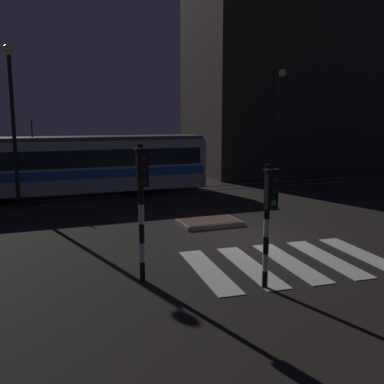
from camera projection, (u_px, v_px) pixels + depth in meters
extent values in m
plane|color=black|center=(243.00, 238.00, 15.50)|extent=(120.00, 120.00, 0.00)
cube|color=#59595E|center=(162.00, 193.00, 24.59)|extent=(80.00, 0.12, 0.03)
cube|color=#59595E|center=(155.00, 189.00, 25.91)|extent=(80.00, 0.12, 0.03)
cube|color=silver|center=(208.00, 271.00, 12.11)|extent=(0.99, 3.73, 0.02)
cube|color=silver|center=(250.00, 266.00, 12.47)|extent=(0.99, 3.73, 0.02)
cube|color=silver|center=(289.00, 262.00, 12.82)|extent=(0.99, 3.73, 0.02)
cube|color=silver|center=(326.00, 258.00, 13.18)|extent=(0.99, 3.73, 0.02)
cube|color=silver|center=(362.00, 255.00, 13.53)|extent=(0.99, 3.73, 0.02)
cube|color=slate|center=(209.00, 222.00, 17.43)|extent=(2.41, 1.52, 0.16)
cube|color=brown|center=(209.00, 220.00, 17.41)|extent=(2.17, 1.36, 0.02)
cylinder|color=black|center=(265.00, 279.00, 10.88)|extent=(0.14, 0.14, 0.45)
cylinder|color=white|center=(265.00, 262.00, 10.80)|extent=(0.14, 0.14, 0.45)
cylinder|color=black|center=(266.00, 245.00, 10.73)|extent=(0.14, 0.14, 0.45)
cylinder|color=white|center=(266.00, 228.00, 10.65)|extent=(0.14, 0.14, 0.45)
cylinder|color=black|center=(267.00, 210.00, 10.58)|extent=(0.14, 0.14, 0.45)
cylinder|color=white|center=(267.00, 192.00, 10.50)|extent=(0.14, 0.14, 0.45)
cylinder|color=black|center=(268.00, 174.00, 10.43)|extent=(0.14, 0.14, 0.45)
cube|color=black|center=(271.00, 190.00, 10.33)|extent=(0.28, 0.20, 0.90)
sphere|color=black|center=(274.00, 179.00, 10.19)|extent=(0.14, 0.14, 0.14)
sphere|color=black|center=(274.00, 191.00, 10.23)|extent=(0.14, 0.14, 0.14)
sphere|color=green|center=(273.00, 203.00, 10.28)|extent=(0.14, 0.14, 0.14)
cube|color=black|center=(272.00, 170.00, 10.25)|extent=(0.36, 0.24, 0.04)
cylinder|color=black|center=(143.00, 271.00, 11.36)|extent=(0.14, 0.14, 0.51)
cylinder|color=white|center=(142.00, 252.00, 11.27)|extent=(0.14, 0.14, 0.51)
cylinder|color=black|center=(142.00, 233.00, 11.19)|extent=(0.14, 0.14, 0.51)
cylinder|color=white|center=(141.00, 214.00, 11.10)|extent=(0.14, 0.14, 0.51)
cylinder|color=black|center=(141.00, 194.00, 11.02)|extent=(0.14, 0.14, 0.51)
cylinder|color=white|center=(141.00, 175.00, 10.93)|extent=(0.14, 0.14, 0.51)
cylinder|color=black|center=(140.00, 154.00, 10.85)|extent=(0.14, 0.14, 0.51)
cube|color=black|center=(142.00, 169.00, 10.75)|extent=(0.28, 0.20, 0.90)
sphere|color=black|center=(143.00, 158.00, 10.60)|extent=(0.14, 0.14, 0.14)
sphere|color=black|center=(143.00, 169.00, 10.65)|extent=(0.14, 0.14, 0.14)
sphere|color=black|center=(143.00, 180.00, 10.69)|extent=(0.14, 0.14, 0.14)
cube|color=black|center=(142.00, 149.00, 10.66)|extent=(0.36, 0.24, 0.04)
cylinder|color=black|center=(272.00, 131.00, 26.00)|extent=(0.18, 0.18, 6.93)
cylinder|color=black|center=(278.00, 72.00, 25.02)|extent=(0.10, 0.90, 0.10)
sphere|color=#F9E08C|center=(282.00, 73.00, 24.62)|extent=(0.44, 0.44, 0.44)
cylinder|color=black|center=(14.00, 131.00, 19.98)|extent=(0.18, 0.18, 7.30)
cylinder|color=black|center=(8.00, 49.00, 18.97)|extent=(0.10, 0.90, 0.10)
sphere|color=#F9E08C|center=(8.00, 49.00, 18.57)|extent=(0.44, 0.44, 0.44)
cube|color=#B2BCC1|center=(76.00, 166.00, 23.34)|extent=(14.14, 2.50, 2.70)
cube|color=blue|center=(79.00, 175.00, 22.23)|extent=(13.86, 0.04, 0.44)
cube|color=blue|center=(74.00, 169.00, 24.57)|extent=(13.86, 0.04, 0.44)
cube|color=black|center=(78.00, 159.00, 22.10)|extent=(13.44, 0.03, 0.90)
cube|color=#4C4C51|center=(75.00, 138.00, 23.10)|extent=(13.86, 2.30, 0.20)
cylinder|color=#262628|center=(32.00, 129.00, 22.26)|extent=(0.08, 0.08, 1.00)
cube|color=black|center=(146.00, 189.00, 24.97)|extent=(2.20, 2.00, 0.35)
sphere|color=#F9F2CC|center=(199.00, 168.00, 25.93)|extent=(0.24, 0.24, 0.24)
cube|color=#382D28|center=(285.00, 85.00, 34.10)|extent=(14.61, 8.00, 13.60)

